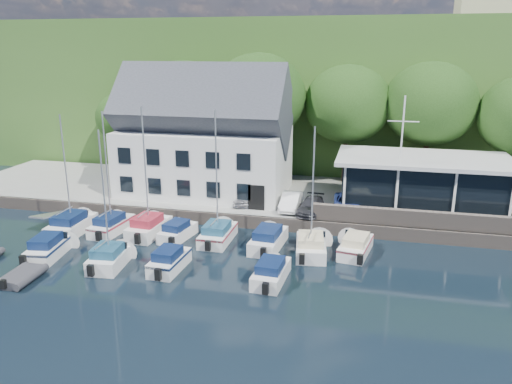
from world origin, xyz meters
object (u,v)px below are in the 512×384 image
boat_r1_6 (313,192)px  boat_r1_7 (356,244)px  car_white (291,201)px  dinghy_1 (22,275)px  harbor_building (205,143)px  boat_r2_0 (49,246)px  boat_r2_2 (169,259)px  boat_r1_4 (217,183)px  boat_r1_3 (178,230)px  boat_r2_1 (104,199)px  car_silver (241,196)px  boat_r1_0 (66,170)px  car_blue (347,203)px  boat_r1_5 (268,237)px  boat_r2_3 (271,270)px  flagpole (400,159)px  car_dgrey (311,206)px  boat_r1_2 (145,173)px  club_pavilion (422,183)px  boat_r1_1 (107,176)px

boat_r1_6 → boat_r1_7: size_ratio=1.55×
car_white → dinghy_1: (-13.74, -14.02, -1.28)m
harbor_building → boat_r2_0: 15.70m
boat_r2_2 → boat_r1_4: bearing=76.2°
boat_r1_3 → boat_r2_2: bearing=-64.6°
boat_r1_6 → boat_r2_1: bearing=-166.0°
boat_r2_2 → car_silver: bearing=84.2°
harbor_building → boat_r2_1: bearing=-96.3°
boat_r1_0 → boat_r1_7: boat_r1_0 is taller
car_blue → boat_r1_0: (-19.68, -6.81, 3.13)m
boat_r1_5 → dinghy_1: bearing=-143.6°
boat_r2_0 → boat_r2_2: (8.51, -0.10, -0.02)m
car_white → boat_r2_1: bearing=-131.3°
boat_r2_1 → boat_r1_3: bearing=60.1°
boat_r2_0 → harbor_building: bearing=56.9°
boat_r1_6 → boat_r2_3: (-1.78, -4.46, -3.64)m
harbor_building → flagpole: bearing=-12.2°
boat_r1_5 → boat_r2_1: (-9.06, -5.32, 3.67)m
car_silver → flagpole: size_ratio=0.39×
car_silver → car_dgrey: (5.87, -1.10, -0.03)m
boat_r1_3 → dinghy_1: size_ratio=1.58×
boat_r1_0 → boat_r1_2: boat_r1_0 is taller
flagpole → boat_r1_0: 24.09m
flagpole → boat_r2_1: (-17.63, -10.68, -1.10)m
boat_r1_0 → boat_r2_2: size_ratio=1.96×
boat_r2_3 → dinghy_1: (-14.35, -3.39, -0.32)m
boat_r1_2 → boat_r1_6: size_ratio=1.10×
harbor_building → boat_r1_2: harbor_building is taller
boat_r1_3 → boat_r1_6: 10.36m
car_dgrey → boat_r1_5: car_dgrey is taller
harbor_building → flagpole: flagpole is taller
flagpole → boat_r1_7: size_ratio=1.62×
club_pavilion → car_dgrey: club_pavilion is taller
boat_r1_7 → boat_r2_1: bearing=-149.7°
car_blue → flagpole: bearing=-15.6°
boat_r1_4 → boat_r2_2: (-1.51, -5.18, -3.54)m
boat_r2_0 → boat_r2_1: (4.67, -0.50, 3.66)m
car_dgrey → boat_r1_6: boat_r1_6 is taller
boat_r1_3 → boat_r2_3: size_ratio=0.91×
boat_r1_6 → boat_r2_2: (-8.22, -4.42, -3.59)m
car_dgrey → boat_r1_2: bearing=-151.8°
boat_r2_2 → boat_r1_7: bearing=27.4°
boat_r1_2 → boat_r1_6: bearing=0.7°
club_pavilion → car_white: 10.35m
harbor_building → boat_r1_5: 12.47m
dinghy_1 → boat_r1_2: bearing=61.7°
boat_r1_4 → boat_r2_2: 6.45m
boat_r1_4 → boat_r2_2: size_ratio=1.74×
flagpole → boat_r1_1: bearing=-165.8°
harbor_building → boat_r2_3: harbor_building is taller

